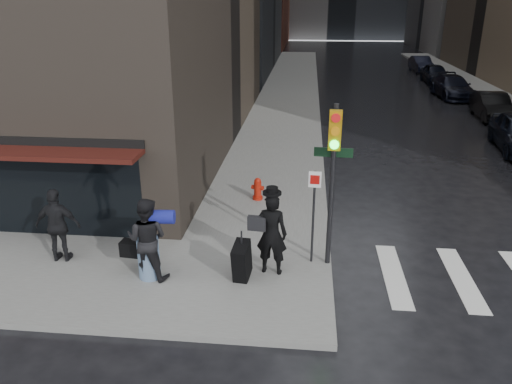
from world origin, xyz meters
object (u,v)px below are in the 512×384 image
Objects in this scene: traffic_light at (331,166)px; parked_car_2 at (492,106)px; parked_car_3 at (452,87)px; man_jeans at (147,239)px; parked_car_4 at (435,74)px; man_overcoat at (265,238)px; parked_car_5 at (421,64)px; man_greycoat at (58,226)px; fire_hydrant at (258,190)px.

traffic_light is 19.95m from parked_car_2.
parked_car_2 is 6.27m from parked_car_3.
man_jeans is 0.47× the size of parked_car_4.
man_jeans is at bearing -114.00° from parked_car_4.
traffic_light is (1.45, 0.59, 1.63)m from man_overcoat.
traffic_light reaches higher than man_jeans.
parked_car_2 is (13.62, 18.45, -0.44)m from man_jeans.
man_overcoat is 1.12× the size of man_jeans.
parked_car_2 is 0.87× the size of parked_car_3.
parked_car_2 is 18.76m from parked_car_5.
man_greycoat is at bearing -128.71° from parked_car_2.
man_overcoat is 0.54× the size of parked_car_5.
traffic_light reaches higher than parked_car_4.
parked_car_3 is 6.26m from parked_car_4.
man_jeans is 39.61m from parked_car_5.
parked_car_2 is (9.49, 17.44, -2.00)m from traffic_light.
man_overcoat is 0.52× the size of parked_car_2.
parked_car_2 is (11.59, 13.39, 0.23)m from fire_hydrant.
man_greycoat is (-5.10, 0.13, 0.01)m from man_overcoat.
traffic_light is at bearing -107.78° from parked_car_4.
parked_car_2 is at bearing -114.60° from man_overcoat.
man_overcoat is 0.53× the size of parked_car_4.
traffic_light is 31.41m from parked_car_4.
parked_car_4 is at bearing -120.18° from man_greycoat.
man_jeans is 2.71× the size of fire_hydrant.
man_greycoat reaches higher than parked_car_4.
man_jeans reaches higher than parked_car_4.
parked_car_3 is (11.07, 19.64, 0.24)m from fire_hydrant.
man_greycoat reaches higher than parked_car_2.
man_jeans reaches higher than fire_hydrant.
man_greycoat is at bearing -116.51° from parked_car_5.
man_jeans is 1.05× the size of man_greycoat.
man_overcoat is 2.26m from traffic_light.
traffic_light is 5.08m from fire_hydrant.
parked_car_2 is (10.94, 18.02, -0.37)m from man_overcoat.
parked_car_3 is at bearing 97.85° from parked_car_2.
parked_car_2 is at bearing -88.52° from parked_car_3.
traffic_light reaches higher than parked_car_2.
parked_car_2 is 1.06× the size of parked_car_5.
man_overcoat reaches higher than parked_car_3.
fire_hydrant is (-0.65, 4.64, -0.60)m from man_overcoat.
parked_car_5 is (0.18, 6.25, -0.04)m from parked_car_4.
man_overcoat is at bearing -155.26° from traffic_light.
parked_car_5 is (11.53, 32.15, 0.19)m from fire_hydrant.
man_jeans is at bearing -121.16° from parked_car_3.
parked_car_3 is 1.18× the size of parked_car_4.
parked_car_4 reaches higher than parked_car_5.
parked_car_3 is 1.21× the size of parked_car_5.
parked_car_3 reaches higher than fire_hydrant.
man_greycoat reaches higher than parked_car_3.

